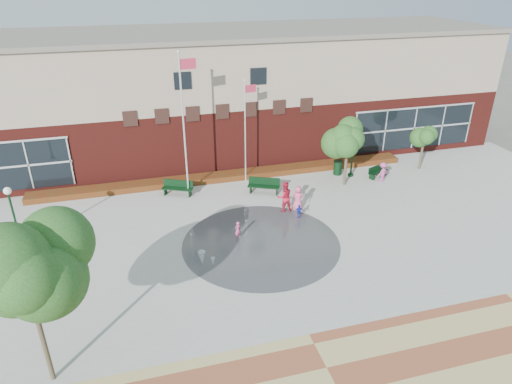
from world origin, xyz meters
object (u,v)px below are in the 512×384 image
object	(u,v)px
flagpole_right	(246,126)
bench_left	(178,191)
tree_big_left	(25,274)
child_splash	(238,230)
flagpole_left	(184,120)
trash_can	(338,168)

from	to	relation	value
flagpole_right	bench_left	size ratio (longest dim) A/B	3.46
tree_big_left	flagpole_right	bearing A→B (deg)	53.29
flagpole_right	child_splash	xyz separation A→B (m)	(-2.31, -7.17, -3.39)
flagpole_left	flagpole_right	bearing A→B (deg)	9.09
bench_left	trash_can	distance (m)	11.34
flagpole_right	tree_big_left	xyz separation A→B (m)	(-10.88, -14.59, 0.70)
tree_big_left	bench_left	bearing A→B (deg)	65.97
flagpole_left	bench_left	world-z (taller)	flagpole_left
flagpole_left	bench_left	distance (m)	4.81
bench_left	trash_can	xyz separation A→B (m)	(11.34, 0.29, 0.21)
flagpole_left	trash_can	world-z (taller)	flagpole_left
flagpole_left	child_splash	world-z (taller)	flagpole_left
trash_can	child_splash	bearing A→B (deg)	-143.88
flagpole_left	tree_big_left	bearing A→B (deg)	-124.19
flagpole_left	tree_big_left	xyz separation A→B (m)	(-6.77, -13.38, -0.47)
flagpole_left	child_splash	bearing A→B (deg)	-80.49
bench_left	tree_big_left	size ratio (longest dim) A/B	0.31
flagpole_left	trash_can	xyz separation A→B (m)	(10.62, 0.48, -4.54)
trash_can	flagpole_right	bearing A→B (deg)	173.57
flagpole_left	tree_big_left	distance (m)	15.00
flagpole_left	trash_can	bearing A→B (deg)	-4.76
child_splash	flagpole_right	bearing A→B (deg)	-133.21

